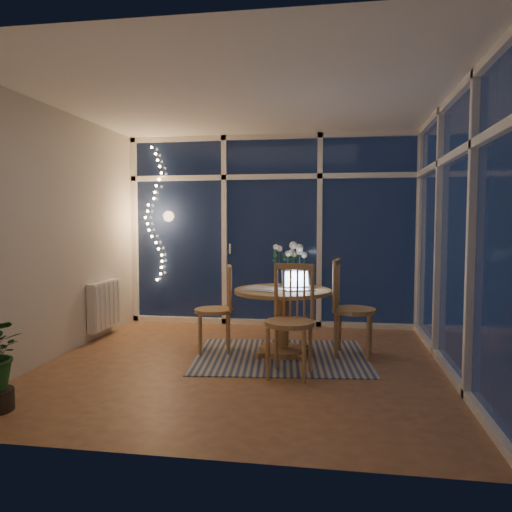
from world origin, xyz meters
name	(u,v)px	position (x,y,z in m)	size (l,w,h in m)	color
floor	(246,364)	(0.00, 0.00, 0.00)	(4.00, 4.00, 0.00)	brown
ceiling	(245,99)	(0.00, 0.00, 2.60)	(4.00, 4.00, 0.00)	white
wall_back	(272,231)	(0.00, 2.00, 1.30)	(4.00, 0.04, 2.60)	beige
wall_front	(184,243)	(0.00, -2.00, 1.30)	(4.00, 0.04, 2.60)	beige
wall_left	(57,233)	(-2.00, 0.00, 1.30)	(0.04, 4.00, 2.60)	beige
wall_right	(460,235)	(2.00, 0.00, 1.30)	(0.04, 4.00, 2.60)	beige
window_wall_back	(271,231)	(0.00, 1.96, 1.30)	(4.00, 0.10, 2.60)	white
window_wall_right	(455,235)	(1.96, 0.00, 1.30)	(0.10, 4.00, 2.60)	white
radiator	(104,305)	(-1.94, 0.90, 0.40)	(0.10, 0.70, 0.58)	white
fairy_lights	(154,214)	(-1.65, 1.88, 1.52)	(0.24, 0.10, 1.85)	#F3AF61
garden_patio	(316,297)	(0.50, 5.00, -0.06)	(12.00, 6.00, 0.10)	black
garden_fence	(294,247)	(0.00, 5.50, 0.90)	(11.00, 0.08, 1.80)	#381D14
neighbour_roof	(315,192)	(0.30, 8.50, 2.20)	(7.00, 3.00, 2.20)	#33363D
garden_shrubs	(236,279)	(-0.80, 3.40, 0.45)	(0.90, 0.90, 0.90)	#16321B
rug	(281,356)	(0.32, 0.33, 0.01)	(1.80, 1.44, 0.01)	#BEB59A
dining_table	(283,322)	(0.32, 0.43, 0.35)	(1.03, 1.03, 0.70)	#A28449
chair_left	(214,308)	(-0.43, 0.42, 0.48)	(0.45, 0.45, 0.96)	#A28449
chair_right	(354,308)	(1.07, 0.46, 0.52)	(0.48, 0.48, 1.04)	#A28449
chair_front	(290,320)	(0.47, -0.30, 0.52)	(0.48, 0.48, 1.04)	#A28449
laptop	(299,280)	(0.49, 0.39, 0.82)	(0.31, 0.27, 0.22)	silver
flower_vase	(291,277)	(0.39, 0.70, 0.81)	(0.20, 0.20, 0.21)	silver
bowl	(309,286)	(0.59, 0.57, 0.72)	(0.15, 0.15, 0.04)	silver
newspapers	(264,289)	(0.13, 0.38, 0.71)	(0.40, 0.31, 0.02)	silver
phone	(281,290)	(0.31, 0.35, 0.71)	(0.10, 0.05, 0.01)	black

